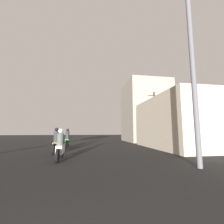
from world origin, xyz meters
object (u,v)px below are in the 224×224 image
object	(u,v)px
motorcycle_white	(60,147)
utility_pole_near	(192,63)
building_right_near	(178,123)
building_right_far	(145,112)
motorcycle_green	(67,140)
motorcycle_yellow	(56,143)

from	to	relation	value
motorcycle_white	utility_pole_near	xyz separation A→B (m)	(5.52, -2.52, 3.56)
building_right_near	utility_pole_near	bearing A→B (deg)	-117.90
motorcycle_white	building_right_far	distance (m)	15.83
utility_pole_near	motorcycle_green	bearing A→B (deg)	124.98
motorcycle_white	motorcycle_yellow	size ratio (longest dim) A/B	0.97
motorcycle_yellow	building_right_near	size ratio (longest dim) A/B	0.25
building_right_far	motorcycle_white	bearing A→B (deg)	-127.57
building_right_near	utility_pole_near	world-z (taller)	utility_pole_near
motorcycle_yellow	motorcycle_white	bearing A→B (deg)	-69.44
motorcycle_green	utility_pole_near	world-z (taller)	utility_pole_near
utility_pole_near	motorcycle_white	bearing A→B (deg)	155.49
motorcycle_green	utility_pole_near	bearing A→B (deg)	-57.33
motorcycle_green	utility_pole_near	size ratio (longest dim) A/B	0.26
motorcycle_green	utility_pole_near	distance (m)	10.92
motorcycle_green	motorcycle_yellow	bearing A→B (deg)	-96.38
motorcycle_white	motorcycle_yellow	bearing A→B (deg)	112.99
motorcycle_green	building_right_near	xyz separation A→B (m)	(9.29, -2.11, 1.45)
building_right_near	motorcycle_green	bearing A→B (deg)	167.23
motorcycle_white	building_right_far	xyz separation A→B (m)	(9.41, 12.24, 3.51)
motorcycle_white	building_right_near	size ratio (longest dim) A/B	0.24
motorcycle_yellow	building_right_near	bearing A→B (deg)	13.93
building_right_far	utility_pole_near	distance (m)	15.26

